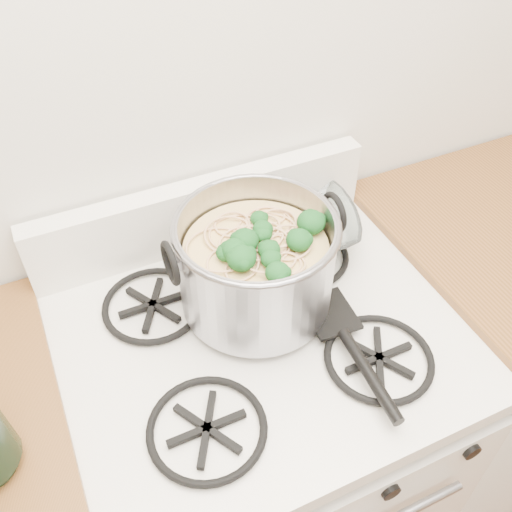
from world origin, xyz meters
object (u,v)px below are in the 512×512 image
(stock_pot, at_px, (256,265))
(spatula, at_px, (330,311))
(glass_bowl, at_px, (298,230))
(gas_range, at_px, (261,450))

(stock_pot, height_order, spatula, stock_pot)
(spatula, bearing_deg, glass_bowl, 81.24)
(spatula, height_order, glass_bowl, glass_bowl)
(gas_range, height_order, spatula, spatula)
(stock_pot, bearing_deg, gas_range, -106.18)
(gas_range, xyz_separation_m, spatula, (0.13, -0.03, 0.50))
(gas_range, height_order, glass_bowl, glass_bowl)
(stock_pot, bearing_deg, spatula, -41.64)
(glass_bowl, bearing_deg, gas_range, -131.82)
(gas_range, height_order, stock_pot, stock_pot)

